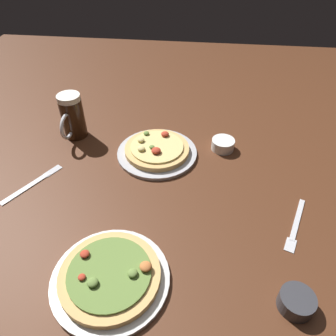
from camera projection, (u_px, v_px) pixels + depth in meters
ground_plane at (168, 176)px, 1.03m from camera, size 2.40×2.40×0.03m
pizza_plate_near at (110, 277)px, 0.73m from camera, size 0.28×0.28×0.05m
pizza_plate_far at (157, 151)px, 1.09m from camera, size 0.27×0.27×0.05m
beer_mug_dark at (72, 117)px, 1.13m from camera, size 0.08×0.14×0.16m
ramekin_sauce at (223, 144)px, 1.11m from camera, size 0.08×0.08×0.04m
ramekin_butter at (296, 302)px, 0.68m from camera, size 0.08×0.08×0.04m
fork_left at (296, 225)px, 0.86m from camera, size 0.09×0.19×0.01m
knife_right at (33, 183)px, 0.98m from camera, size 0.13×0.20×0.01m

